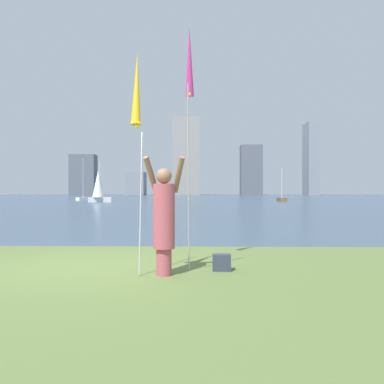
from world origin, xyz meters
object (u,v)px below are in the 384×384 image
Objects in this scene: bag at (222,262)px; sailboat_5 at (282,199)px; kite_flag_right at (190,68)px; person at (164,217)px; sailboat_4 at (83,198)px; kite_flag_left at (137,94)px; sailboat_2 at (98,186)px.

sailboat_5 is at bearing 77.07° from bag.
sailboat_5 reaches higher than bag.
kite_flag_right is at bearing -103.76° from sailboat_5.
kite_flag_right is at bearing 42.20° from person.
sailboat_4 is (-15.64, 47.28, -0.69)m from person.
kite_flag_left is 0.64× the size of sailboat_4.
kite_flag_right is 0.91× the size of sailboat_2.
kite_flag_right is 13.93× the size of bag.
person is at bearing -73.82° from sailboat_2.
sailboat_5 is at bearing 9.31° from sailboat_2.
kite_flag_left is 1.51m from kite_flag_right.
kite_flag_right is 41.20m from sailboat_2.
person is at bearing -118.79° from kite_flag_right.
person is 0.47× the size of sailboat_5.
kite_flag_left is 50.04m from sailboat_4.
kite_flag_left is 0.85× the size of sailboat_5.
kite_flag_right is at bearing -72.99° from sailboat_2.
sailboat_2 reaches higher than person.
bag is at bearing -70.48° from sailboat_4.
sailboat_4 reaches higher than bag.
kite_flag_right is at bearing -70.97° from sailboat_4.
kite_flag_right is (0.81, 1.05, 0.73)m from kite_flag_left.
kite_flag_left is at bearing -74.47° from sailboat_2.
kite_flag_right is 0.77× the size of sailboat_4.
kite_flag_left is 3.22m from bag.
person is 0.41× the size of sailboat_2.
sailboat_2 is (-11.23, 40.41, -1.03)m from kite_flag_left.
kite_flag_left is at bearing -127.89° from kite_flag_right.
bag is at bearing -31.07° from kite_flag_right.
sailboat_4 reaches higher than person.
sailboat_4 reaches higher than sailboat_5.
bag is 0.07× the size of sailboat_2.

